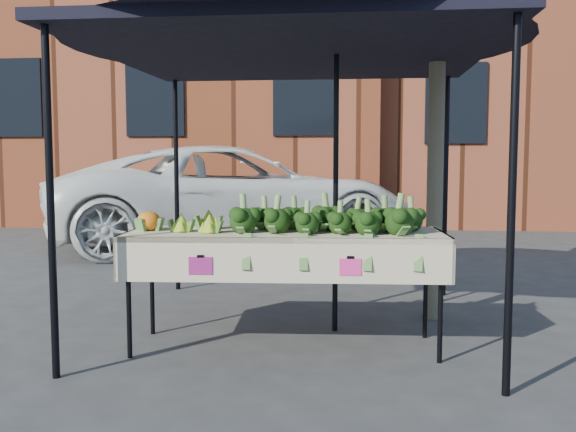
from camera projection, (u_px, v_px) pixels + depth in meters
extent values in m
plane|color=#2D2D30|center=(279.00, 353.00, 4.78)|extent=(90.00, 90.00, 0.00)
cube|color=beige|center=(285.00, 290.00, 4.88)|extent=(2.44, 0.94, 0.90)
cube|color=#F22D8C|center=(198.00, 265.00, 4.52)|extent=(0.17, 0.01, 0.12)
cube|color=#ED2D91|center=(347.00, 268.00, 4.40)|extent=(0.17, 0.01, 0.12)
ellipsoid|color=black|center=(328.00, 215.00, 4.81)|extent=(1.47, 0.57, 0.26)
ellipsoid|color=#A5C036|center=(199.00, 218.00, 4.88)|extent=(0.43, 0.47, 0.20)
ellipsoid|color=orange|center=(149.00, 219.00, 4.89)|extent=(0.20, 0.20, 0.18)
imported|color=white|center=(232.00, 64.00, 10.40)|extent=(2.62, 3.19, 5.97)
cube|color=maroon|center=(147.00, 43.00, 16.79)|extent=(12.00, 8.00, 9.00)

